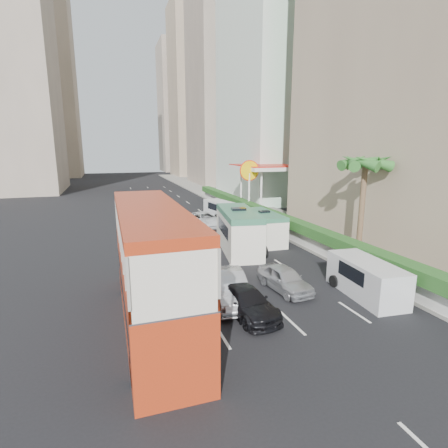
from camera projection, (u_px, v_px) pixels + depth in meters
name	position (u px, v px, depth m)	size (l,w,h in m)	color
ground_plane	(279.00, 303.00, 17.00)	(200.00, 200.00, 0.00)	black
double_decker_bus	(152.00, 266.00, 14.62)	(2.50, 11.00, 5.06)	#B03113
car_silver_lane_a	(228.00, 301.00, 17.12)	(1.59, 4.55, 1.50)	#B1B3B8
car_silver_lane_b	(284.00, 290.00, 18.50)	(1.51, 3.76, 1.28)	#B1B3B8
car_black	(246.00, 314.00, 15.85)	(1.72, 4.22, 1.23)	black
van_asset	(205.00, 226.00, 33.76)	(2.23, 4.84, 1.34)	silver
minibus_near	(238.00, 231.00, 25.38)	(2.26, 6.79, 3.01)	silver
minibus_far	(264.00, 227.00, 27.99)	(1.79, 5.36, 2.38)	silver
panel_van_near	(366.00, 279.00, 17.65)	(1.81, 4.52, 1.81)	silver
panel_van_far	(220.00, 209.00, 38.08)	(1.77, 4.41, 1.77)	silver
sidewalk	(251.00, 209.00, 42.94)	(6.00, 120.00, 0.18)	#99968C
kerb_wall	(270.00, 223.00, 31.75)	(0.30, 44.00, 1.00)	silver
hedge	(270.00, 214.00, 31.57)	(1.10, 44.00, 0.70)	#2D6626
palm_tree	(361.00, 212.00, 22.39)	(0.36, 0.36, 6.40)	brown
shell_station	(266.00, 189.00, 40.83)	(6.50, 8.00, 5.50)	silver
tower_mid	(232.00, 60.00, 71.06)	(16.00, 16.00, 50.00)	tan
tower_far_a	(198.00, 93.00, 93.66)	(14.00, 14.00, 44.00)	tan
tower_far_b	(182.00, 109.00, 114.49)	(14.00, 14.00, 40.00)	tan
tower_left_b	(42.00, 86.00, 88.89)	(16.00, 16.00, 46.00)	tan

